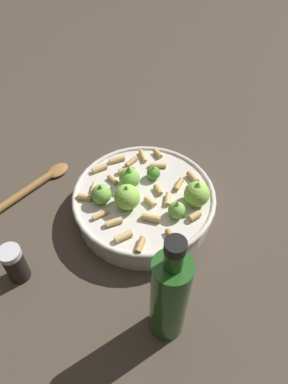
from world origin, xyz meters
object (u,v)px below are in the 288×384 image
object	(u,v)px
cooking_pan	(144,202)
wooden_spoon	(27,190)
olive_oil_bottle	(169,297)
pepper_shaker	(15,264)

from	to	relation	value
cooking_pan	wooden_spoon	xyz separation A→B (m)	(0.24, 0.08, -0.03)
olive_oil_bottle	wooden_spoon	distance (m)	0.41
olive_oil_bottle	wooden_spoon	bearing A→B (deg)	-14.41
cooking_pan	olive_oil_bottle	xyz separation A→B (m)	(-0.14, 0.18, 0.07)
olive_oil_bottle	cooking_pan	bearing A→B (deg)	-50.87
cooking_pan	pepper_shaker	distance (m)	0.26
olive_oil_bottle	wooden_spoon	xyz separation A→B (m)	(0.38, -0.10, -0.09)
cooking_pan	wooden_spoon	size ratio (longest dim) A/B	1.14
pepper_shaker	olive_oil_bottle	xyz separation A→B (m)	(-0.26, -0.05, 0.06)
cooking_pan	wooden_spoon	bearing A→B (deg)	18.27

